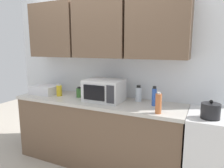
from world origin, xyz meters
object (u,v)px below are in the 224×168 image
object	(u,v)px
microwave	(104,90)
bottle_spice_jar	(158,103)
bottle_blue_cleaner	(154,96)
bottle_yellow_mustard	(59,90)
bottle_clear_tall	(138,94)
stove_range	(224,157)
dish_rack	(45,90)
kettle	(211,110)
bottle_green_oil	(79,92)

from	to	relation	value
microwave	bottle_spice_jar	distance (m)	0.78
microwave	bottle_blue_cleaner	size ratio (longest dim) A/B	2.04
microwave	bottle_blue_cleaner	bearing A→B (deg)	4.65
bottle_yellow_mustard	bottle_clear_tall	xyz separation A→B (m)	(1.12, 0.20, 0.02)
stove_range	dish_rack	size ratio (longest dim) A/B	2.40
kettle	bottle_yellow_mustard	distance (m)	1.96
bottle_yellow_mustard	bottle_spice_jar	bearing A→B (deg)	-7.51
bottle_spice_jar	bottle_clear_tall	xyz separation A→B (m)	(-0.34, 0.39, -0.01)
stove_range	bottle_clear_tall	size ratio (longest dim) A/B	4.41
kettle	stove_range	bearing A→B (deg)	39.47
bottle_spice_jar	dish_rack	bearing A→B (deg)	172.75
stove_range	bottle_green_oil	size ratio (longest dim) A/B	6.30
bottle_spice_jar	bottle_clear_tall	size ratio (longest dim) A/B	1.10
kettle	bottle_green_oil	distance (m)	1.66
bottle_blue_cleaner	stove_range	bearing A→B (deg)	-4.89
bottle_yellow_mustard	stove_range	bearing A→B (deg)	0.28
stove_range	bottle_clear_tall	bearing A→B (deg)	169.24
kettle	bottle_green_oil	xyz separation A→B (m)	(-1.65, 0.19, -0.02)
bottle_clear_tall	dish_rack	bearing A→B (deg)	-173.05
kettle	bottle_clear_tall	size ratio (longest dim) A/B	0.87
bottle_blue_cleaner	bottle_green_oil	bearing A→B (deg)	-178.90
bottle_green_oil	bottle_yellow_mustard	size ratio (longest dim) A/B	0.84
bottle_spice_jar	bottle_blue_cleaner	world-z (taller)	bottle_blue_cleaner
bottle_spice_jar	bottle_yellow_mustard	world-z (taller)	bottle_spice_jar
microwave	bottle_clear_tall	world-z (taller)	microwave
stove_range	bottle_blue_cleaner	distance (m)	0.96
microwave	bottle_green_oil	xyz separation A→B (m)	(-0.41, 0.03, -0.07)
bottle_yellow_mustard	microwave	bearing A→B (deg)	1.98
bottle_spice_jar	stove_range	bearing A→B (deg)	16.98
stove_range	bottle_clear_tall	distance (m)	1.16
dish_rack	kettle	bearing A→B (deg)	-4.08
dish_rack	bottle_yellow_mustard	distance (m)	0.29
stove_range	bottle_spice_jar	size ratio (longest dim) A/B	4.02
bottle_green_oil	bottle_blue_cleaner	distance (m)	1.05
bottle_green_oil	bottle_clear_tall	world-z (taller)	bottle_clear_tall
bottle_yellow_mustard	bottle_clear_tall	world-z (taller)	bottle_clear_tall
stove_range	dish_rack	bearing A→B (deg)	179.53
kettle	bottle_clear_tall	bearing A→B (deg)	158.41
dish_rack	bottle_clear_tall	world-z (taller)	bottle_clear_tall
bottle_clear_tall	bottle_blue_cleaner	size ratio (longest dim) A/B	0.88
bottle_yellow_mustard	bottle_clear_tall	distance (m)	1.13
bottle_clear_tall	bottle_blue_cleaner	world-z (taller)	bottle_blue_cleaner
bottle_clear_tall	bottle_blue_cleaner	bearing A→B (deg)	-28.18
bottle_spice_jar	bottle_blue_cleaner	size ratio (longest dim) A/B	0.97
stove_range	bottle_clear_tall	xyz separation A→B (m)	(-1.01, 0.19, 0.54)
bottle_green_oil	microwave	bearing A→B (deg)	-4.46
stove_range	bottle_clear_tall	world-z (taller)	bottle_clear_tall
microwave	bottle_yellow_mustard	bearing A→B (deg)	-178.02
microwave	dish_rack	world-z (taller)	microwave
bottle_spice_jar	kettle	bearing A→B (deg)	7.23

